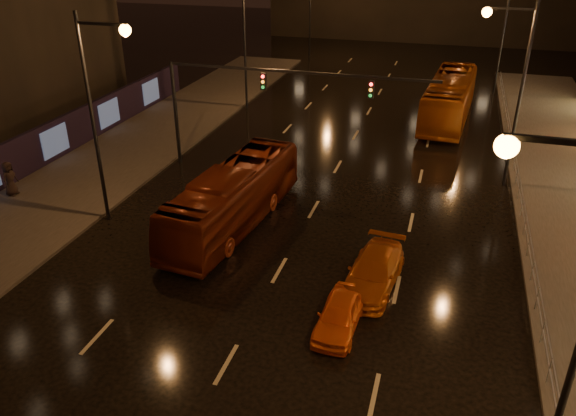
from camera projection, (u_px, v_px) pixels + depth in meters
The scene contains 10 objects.
ground at pixel (330, 179), 32.58m from camera, with size 140.00×140.00×0.00m, color black.
sidewalk_left at pixel (78, 185), 31.70m from camera, with size 7.00×70.00×0.15m, color #38332D.
traffic_signal at pixel (246, 93), 31.73m from camera, with size 15.31×0.32×6.20m.
streetlight_right at pixel (563, 280), 12.01m from camera, with size 2.64×0.50×10.00m.
railing_right at pixel (523, 202), 27.88m from camera, with size 0.05×56.00×1.00m.
bus_red at pixel (234, 197), 27.07m from camera, with size 2.49×10.63×2.96m, color #621D0E.
bus_curb at pixel (449, 98), 41.74m from camera, with size 2.85×12.18×3.39m, color #97410F.
taxi_near at pixel (339, 314), 20.33m from camera, with size 1.42×3.54×1.21m, color orange.
taxi_far at pixel (373, 272), 22.71m from camera, with size 1.89×4.65×1.35m, color #BA5111.
pedestrian_c at pixel (9, 179), 29.99m from camera, with size 0.92×0.60×1.89m, color black.
Camera 1 is at (6.11, -9.29, 13.23)m, focal length 35.00 mm.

